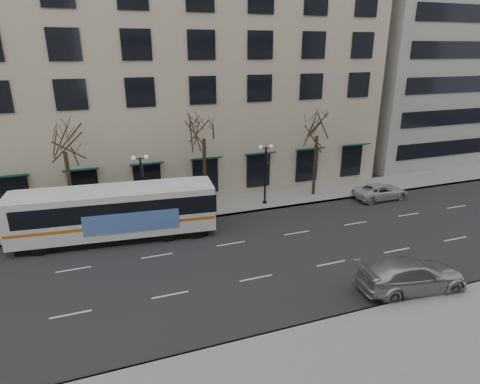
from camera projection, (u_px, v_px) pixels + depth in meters
name	position (u px, v px, depth m)	size (l,w,h in m)	color
ground	(242.00, 260.00, 25.26)	(160.00, 160.00, 0.00)	black
sidewalk_far	(261.00, 201.00, 34.79)	(80.00, 4.00, 0.15)	gray
building_hotel	(150.00, 54.00, 39.17)	(40.00, 20.00, 24.00)	#C2B594
building_office	(433.00, 4.00, 48.09)	(25.00, 20.00, 35.00)	#999993
tree_far_left	(63.00, 138.00, 27.62)	(3.60, 3.60, 8.34)	black
tree_far_mid	(203.00, 126.00, 30.72)	(3.60, 3.60, 8.55)	black
tree_far_right	(318.00, 125.00, 34.05)	(3.60, 3.60, 8.06)	black
lamp_post_left	(142.00, 185.00, 29.94)	(1.22, 0.45, 5.21)	black
lamp_post_right	(265.00, 172.00, 33.12)	(1.22, 0.45, 5.21)	black
city_bus	(116.00, 211.00, 27.44)	(13.81, 4.25, 3.69)	white
silver_car	(412.00, 275.00, 21.88)	(2.46, 6.06, 1.76)	#AFB1B7
white_pickup	(380.00, 191.00, 35.28)	(2.26, 4.90, 1.36)	#B8B8B8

